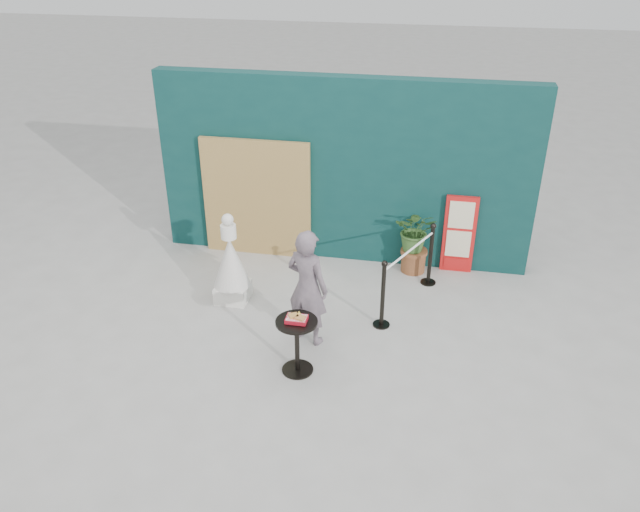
{
  "coord_description": "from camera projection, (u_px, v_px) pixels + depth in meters",
  "views": [
    {
      "loc": [
        1.42,
        -6.12,
        5.04
      ],
      "look_at": [
        0.0,
        1.2,
        1.0
      ],
      "focal_mm": 35.0,
      "sensor_mm": 36.0,
      "label": 1
    }
  ],
  "objects": [
    {
      "name": "planter",
      "position": [
        415.0,
        236.0,
        9.85
      ],
      "size": [
        0.64,
        0.55,
        1.08
      ],
      "color": "brown",
      "rests_on": "ground"
    },
    {
      "name": "menu_board",
      "position": [
        459.0,
        235.0,
        9.84
      ],
      "size": [
        0.5,
        0.07,
        1.3
      ],
      "color": "red",
      "rests_on": "ground"
    },
    {
      "name": "cafe_table",
      "position": [
        297.0,
        338.0,
        7.67
      ],
      "size": [
        0.52,
        0.52,
        0.75
      ],
      "color": "black",
      "rests_on": "ground"
    },
    {
      "name": "stanchion_barrier",
      "position": [
        408.0,
        274.0,
        9.06
      ],
      "size": [
        0.84,
        1.54,
        1.03
      ],
      "color": "black",
      "rests_on": "ground"
    },
    {
      "name": "woman",
      "position": [
        308.0,
        287.0,
        8.11
      ],
      "size": [
        0.7,
        0.59,
        1.64
      ],
      "primitive_type": "imported",
      "rotation": [
        0.0,
        0.0,
        2.76
      ],
      "color": "slate",
      "rests_on": "ground"
    },
    {
      "name": "food_basket",
      "position": [
        297.0,
        318.0,
        7.53
      ],
      "size": [
        0.26,
        0.19,
        0.11
      ],
      "color": "#AE1222",
      "rests_on": "cafe_table"
    },
    {
      "name": "bamboo_fence",
      "position": [
        256.0,
        199.0,
        10.22
      ],
      "size": [
        1.8,
        0.08,
        2.0
      ],
      "primitive_type": "cube",
      "color": "tan",
      "rests_on": "ground"
    },
    {
      "name": "ground",
      "position": [
        302.0,
        369.0,
        7.92
      ],
      "size": [
        60.0,
        60.0,
        0.0
      ],
      "primitive_type": "plane",
      "color": "#ADAAA5",
      "rests_on": "ground"
    },
    {
      "name": "statue",
      "position": [
        231.0,
        266.0,
        9.11
      ],
      "size": [
        0.55,
        0.55,
        1.4
      ],
      "color": "white",
      "rests_on": "ground"
    },
    {
      "name": "back_wall",
      "position": [
        343.0,
        171.0,
        9.92
      ],
      "size": [
        6.0,
        0.3,
        3.0
      ],
      "primitive_type": "cube",
      "color": "#0A2F2F",
      "rests_on": "ground"
    }
  ]
}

